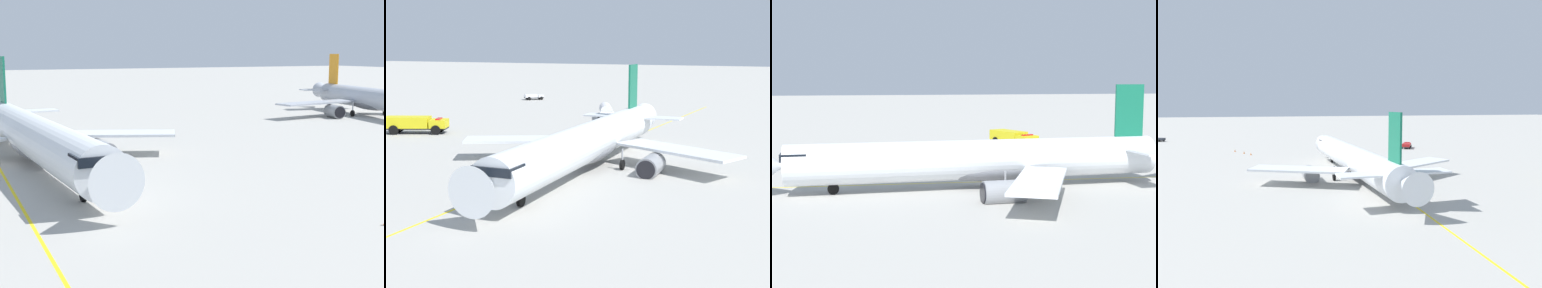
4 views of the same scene
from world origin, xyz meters
The scene contains 4 objects.
ground_plane centered at (0.00, 0.00, 0.00)m, with size 600.00×600.00×0.00m, color #ADAAA3.
airliner_main centered at (-2.64, 1.79, 2.76)m, with size 31.81×44.09×10.70m.
fire_tender_truck centered at (30.59, -10.46, 1.53)m, with size 9.56×6.31×2.50m.
taxiway_centreline centered at (0.77, 2.60, 0.00)m, with size 4.46×134.55×0.01m.
Camera 3 is at (-58.23, 14.03, 11.27)m, focal length 53.02 mm.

